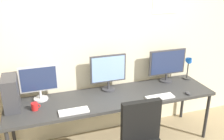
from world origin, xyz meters
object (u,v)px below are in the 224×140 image
object	(u,v)px
keyboard_left	(74,111)
coffee_mug	(35,106)
monitor_center	(108,71)
pc_tower	(11,93)
keyboard_right	(160,97)
monitor_right	(167,64)
desk_lamp	(189,63)
desk	(113,99)
computer_mouse	(188,93)
monitor_left	(39,81)

from	to	relation	value
keyboard_left	coffee_mug	size ratio (longest dim) A/B	3.28
monitor_center	pc_tower	distance (m)	1.24
monitor_center	coffee_mug	bearing A→B (deg)	-165.97
monitor_center	keyboard_right	world-z (taller)	monitor_center
keyboard_left	keyboard_right	bearing A→B (deg)	0.00
monitor_center	monitor_right	size ratio (longest dim) A/B	0.88
monitor_right	desk_lamp	size ratio (longest dim) A/B	1.43
desk_lamp	coffee_mug	bearing A→B (deg)	-174.89
coffee_mug	desk	bearing A→B (deg)	1.92
monitor_right	desk_lamp	xyz separation A→B (m)	(0.35, -0.05, -0.01)
monitor_right	keyboard_right	world-z (taller)	monitor_right
computer_mouse	monitor_right	bearing A→B (deg)	96.63
monitor_left	keyboard_left	size ratio (longest dim) A/B	1.34
monitor_right	keyboard_right	bearing A→B (deg)	-127.55
keyboard_right	monitor_right	bearing A→B (deg)	52.45
desk	monitor_center	size ratio (longest dim) A/B	5.41
monitor_left	desk_lamp	distance (m)	2.15
keyboard_left	computer_mouse	xyz separation A→B (m)	(1.51, -0.03, 0.01)
desk_lamp	computer_mouse	world-z (taller)	desk_lamp
desk	pc_tower	size ratio (longest dim) A/B	6.82
monitor_right	coffee_mug	bearing A→B (deg)	-172.57
monitor_center	keyboard_left	xyz separation A→B (m)	(-0.56, -0.44, -0.27)
monitor_right	computer_mouse	size ratio (longest dim) A/B	5.92
monitor_left	pc_tower	size ratio (longest dim) A/B	1.18
monitor_right	pc_tower	xyz separation A→B (m)	(-2.13, -0.11, -0.08)
monitor_right	pc_tower	world-z (taller)	monitor_right
keyboard_left	computer_mouse	bearing A→B (deg)	-1.04
computer_mouse	monitor_center	bearing A→B (deg)	153.79
desk_lamp	coffee_mug	distance (m)	2.25
keyboard_right	computer_mouse	world-z (taller)	computer_mouse
desk	keyboard_left	world-z (taller)	keyboard_left
computer_mouse	coffee_mug	distance (m)	1.95
monitor_center	pc_tower	world-z (taller)	monitor_center
monitor_center	coffee_mug	size ratio (longest dim) A/B	4.70
monitor_left	monitor_center	world-z (taller)	monitor_center
monitor_left	keyboard_left	xyz separation A→B (m)	(0.34, -0.44, -0.24)
monitor_left	computer_mouse	distance (m)	1.93
coffee_mug	pc_tower	bearing A→B (deg)	151.62
pc_tower	monitor_left	bearing A→B (deg)	18.94
pc_tower	keyboard_right	size ratio (longest dim) A/B	1.06
monitor_left	monitor_right	distance (m)	1.80
pc_tower	keyboard_left	size ratio (longest dim) A/B	1.14
monitor_center	desk	bearing A→B (deg)	-90.00
monitor_right	keyboard_left	bearing A→B (deg)	-163.14
keyboard_left	keyboard_right	distance (m)	1.12
monitor_left	monitor_right	world-z (taller)	monitor_right
desk_lamp	computer_mouse	xyz separation A→B (m)	(-0.29, -0.42, -0.25)
keyboard_left	computer_mouse	size ratio (longest dim) A/B	3.62
keyboard_right	coffee_mug	distance (m)	1.55
monitor_right	monitor_center	bearing A→B (deg)	-180.00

